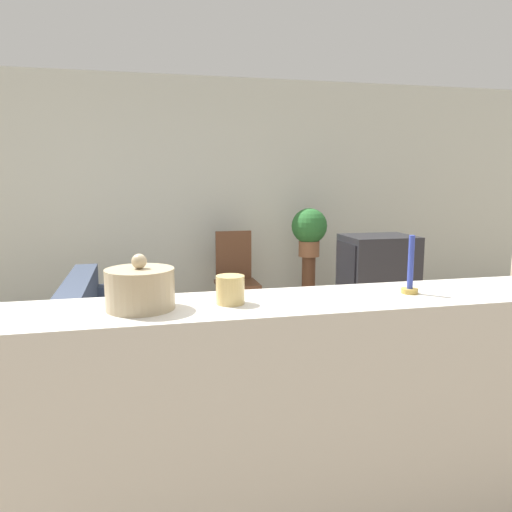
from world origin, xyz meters
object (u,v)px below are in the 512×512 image
(television, at_px, (378,264))
(wooden_chair, at_px, (236,274))
(couch, at_px, (113,339))
(decorative_bowl, at_px, (140,288))
(potted_plant, at_px, (309,229))

(television, bearing_deg, wooden_chair, 148.16)
(television, height_order, wooden_chair, television)
(couch, xyz_separation_m, decorative_bowl, (0.23, -2.23, 0.89))
(potted_plant, xyz_separation_m, decorative_bowl, (-1.83, -3.39, 0.16))
(couch, distance_m, television, 2.59)
(potted_plant, bearing_deg, couch, -150.54)
(wooden_chair, bearing_deg, television, -31.84)
(potted_plant, bearing_deg, decorative_bowl, -118.34)
(wooden_chair, relative_size, potted_plant, 1.85)
(potted_plant, bearing_deg, wooden_chair, 177.54)
(couch, height_order, potted_plant, potted_plant)
(wooden_chair, height_order, potted_plant, potted_plant)
(television, bearing_deg, potted_plant, 120.82)
(wooden_chair, height_order, decorative_bowl, decorative_bowl)
(decorative_bowl, bearing_deg, wooden_chair, 73.67)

